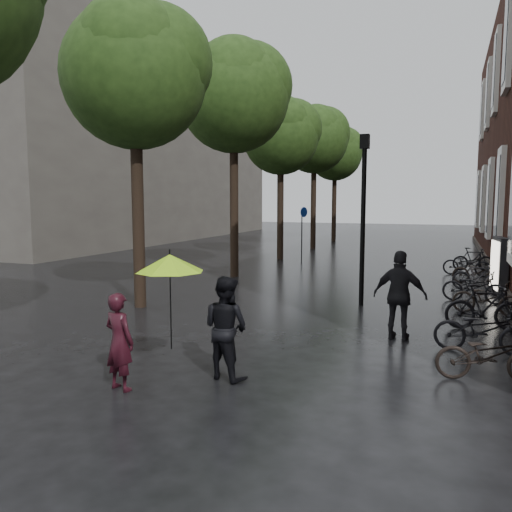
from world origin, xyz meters
The scene contains 11 objects.
ground centered at (0.00, 0.00, 0.00)m, with size 120.00×120.00×0.00m, color black.
bg_building centered at (-22.00, 28.00, 7.00)m, with size 16.00×30.00×14.00m, color #47423D.
street_trees centered at (-3.99, 15.91, 6.34)m, with size 4.33×34.03×8.91m.
person_burgundy centered at (-0.90, 1.76, 0.76)m, with size 0.56×0.36×1.52m, color black.
person_black centered at (0.42, 2.82, 0.85)m, with size 0.83×0.64×1.70m, color black.
lime_umbrella centered at (-0.32, 2.34, 1.94)m, with size 1.09×1.09×1.61m.
pedestrian_walking centered at (2.86, 6.21, 0.94)m, with size 1.11×0.46×1.89m, color black.
parked_bicycles centered at (4.59, 10.97, 0.46)m, with size 2.11×14.55×1.04m.
ad_lightbox centered at (5.24, 12.38, 0.91)m, with size 0.28×1.19×1.80m.
lamp_post centered at (1.55, 9.41, 2.85)m, with size 0.24×0.24×4.69m.
cycle_sign centered at (-2.73, 18.39, 1.72)m, with size 0.14×0.47×2.61m.
Camera 1 is at (3.77, -4.44, 2.92)m, focal length 35.00 mm.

